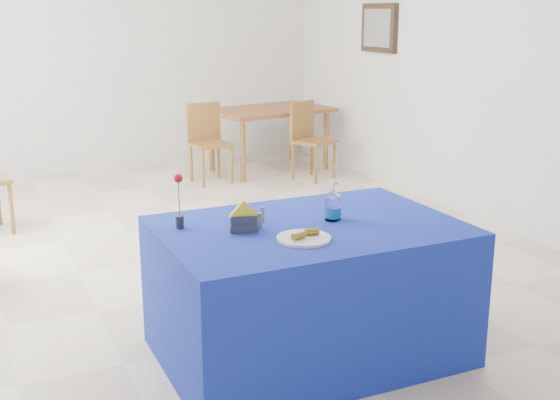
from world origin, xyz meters
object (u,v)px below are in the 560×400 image
object	(u,v)px
oak_table	(269,115)
blue_table	(309,290)
chair_bg_right	(308,134)
plate	(304,238)
water_bottle	(335,207)
chair_bg_left	(207,137)

from	to	relation	value
oak_table	blue_table	bearing A→B (deg)	-111.22
oak_table	chair_bg_right	bearing A→B (deg)	-67.62
oak_table	chair_bg_right	size ratio (longest dim) A/B	1.76
oak_table	plate	bearing A→B (deg)	-111.83
water_bottle	chair_bg_right	distance (m)	4.25
water_bottle	chair_bg_left	xyz separation A→B (m)	(0.68, 4.16, -0.32)
blue_table	water_bottle	size ratio (longest dim) A/B	7.44
water_bottle	chair_bg_right	xyz separation A→B (m)	(1.79, 3.84, -0.32)
blue_table	chair_bg_right	size ratio (longest dim) A/B	1.81
chair_bg_left	chair_bg_right	xyz separation A→B (m)	(1.11, -0.32, -0.00)
blue_table	chair_bg_right	bearing A→B (deg)	63.10
plate	blue_table	distance (m)	0.47
oak_table	chair_bg_right	distance (m)	0.65
blue_table	chair_bg_left	size ratio (longest dim) A/B	1.80
blue_table	water_bottle	bearing A→B (deg)	11.33
water_bottle	oak_table	distance (m)	4.69
chair_bg_left	chair_bg_right	distance (m)	1.15
plate	blue_table	bearing A→B (deg)	56.98
plate	blue_table	size ratio (longest dim) A/B	0.17
oak_table	chair_bg_left	bearing A→B (deg)	-163.41
water_bottle	oak_table	world-z (taller)	water_bottle
chair_bg_left	blue_table	bearing A→B (deg)	-106.42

